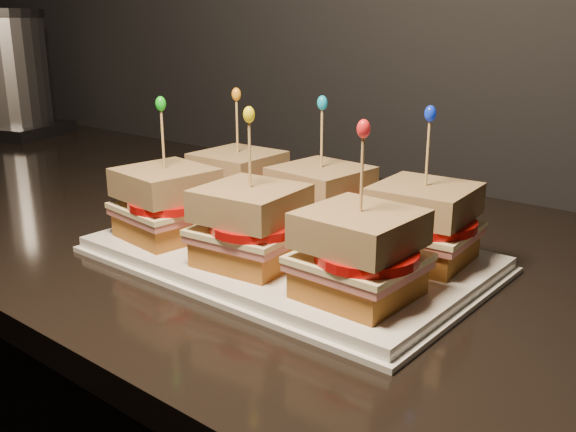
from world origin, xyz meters
The scene contains 48 objects.
granite_slab centered at (0.46, 1.66, 0.88)m, with size 2.49×0.70×0.03m, color black.
platter centered at (0.79, 1.58, 0.90)m, with size 0.43×0.26×0.02m, color white.
platter_rim centered at (0.79, 1.58, 0.90)m, with size 0.44×0.28×0.01m, color white.
sandwich_0_bread_bot centered at (0.66, 1.64, 0.92)m, with size 0.10×0.10×0.03m, color brown.
sandwich_0_ham centered at (0.66, 1.64, 0.94)m, with size 0.10×0.10×0.01m, color #B6544E.
sandwich_0_cheese centered at (0.66, 1.64, 0.95)m, with size 0.11×0.10×0.01m, color beige.
sandwich_0_tomato centered at (0.67, 1.64, 0.96)m, with size 0.10×0.10×0.01m, color #AE0B09.
sandwich_0_bread_top centered at (0.66, 1.64, 0.98)m, with size 0.10×0.10×0.03m, color #522B11.
sandwich_0_pick centered at (0.66, 1.64, 1.02)m, with size 0.00×0.00×0.09m, color tan.
sandwich_0_frill centered at (0.66, 1.64, 1.07)m, with size 0.01×0.01×0.02m, color orange.
sandwich_1_bread_bot centered at (0.79, 1.64, 0.92)m, with size 0.10×0.10×0.03m, color brown.
sandwich_1_ham centered at (0.79, 1.64, 0.94)m, with size 0.10×0.10×0.01m, color #B6544E.
sandwich_1_cheese centered at (0.79, 1.64, 0.95)m, with size 0.11×0.10×0.01m, color beige.
sandwich_1_tomato centered at (0.81, 1.64, 0.96)m, with size 0.10×0.10×0.01m, color #AE0B09.
sandwich_1_bread_top centered at (0.79, 1.64, 0.98)m, with size 0.10×0.10×0.03m, color #522B11.
sandwich_1_pick centered at (0.79, 1.64, 1.02)m, with size 0.00×0.00×0.09m, color tan.
sandwich_1_frill centered at (0.79, 1.64, 1.07)m, with size 0.01×0.01×0.02m, color #1092BC.
sandwich_2_bread_bot centered at (0.93, 1.64, 0.92)m, with size 0.10×0.10×0.03m, color brown.
sandwich_2_ham centered at (0.93, 1.64, 0.94)m, with size 0.10×0.10×0.01m, color #B6544E.
sandwich_2_cheese centered at (0.93, 1.64, 0.95)m, with size 0.11×0.10×0.01m, color beige.
sandwich_2_tomato centered at (0.94, 1.64, 0.96)m, with size 0.10×0.10×0.01m, color #AE0B09.
sandwich_2_bread_top centered at (0.93, 1.64, 0.98)m, with size 0.10×0.10×0.03m, color #522B11.
sandwich_2_pick centered at (0.93, 1.64, 1.02)m, with size 0.00×0.00×0.09m, color tan.
sandwich_2_frill centered at (0.93, 1.64, 1.07)m, with size 0.01×0.01×0.02m, color #0D2AE0.
sandwich_3_bread_bot centered at (0.66, 1.52, 0.92)m, with size 0.10×0.10×0.03m, color brown.
sandwich_3_ham centered at (0.66, 1.52, 0.94)m, with size 0.10×0.10×0.01m, color #B6544E.
sandwich_3_cheese centered at (0.66, 1.52, 0.95)m, with size 0.11×0.10×0.01m, color beige.
sandwich_3_tomato centered at (0.67, 1.52, 0.96)m, with size 0.10×0.10×0.01m, color #AE0B09.
sandwich_3_bread_top centered at (0.66, 1.52, 0.98)m, with size 0.10×0.10×0.03m, color #522B11.
sandwich_3_pick centered at (0.66, 1.52, 1.02)m, with size 0.00×0.00×0.09m, color tan.
sandwich_3_frill centered at (0.66, 1.52, 1.07)m, with size 0.01×0.01×0.02m, color #12B618.
sandwich_4_bread_bot centered at (0.79, 1.52, 0.92)m, with size 0.10×0.10×0.03m, color brown.
sandwich_4_ham centered at (0.79, 1.52, 0.94)m, with size 0.10×0.10×0.01m, color #B6544E.
sandwich_4_cheese centered at (0.79, 1.52, 0.95)m, with size 0.11×0.10×0.01m, color beige.
sandwich_4_tomato centered at (0.81, 1.52, 0.96)m, with size 0.10×0.10×0.01m, color #AE0B09.
sandwich_4_bread_top centered at (0.79, 1.52, 0.98)m, with size 0.10×0.10×0.03m, color #522B11.
sandwich_4_pick centered at (0.79, 1.52, 1.02)m, with size 0.00×0.00×0.09m, color tan.
sandwich_4_frill centered at (0.79, 1.52, 1.07)m, with size 0.01×0.01×0.02m, color yellow.
sandwich_5_bread_bot centered at (0.93, 1.52, 0.92)m, with size 0.10×0.10×0.03m, color brown.
sandwich_5_ham centered at (0.93, 1.52, 0.94)m, with size 0.10×0.10×0.01m, color #B6544E.
sandwich_5_cheese centered at (0.93, 1.52, 0.95)m, with size 0.11×0.10×0.01m, color beige.
sandwich_5_tomato centered at (0.94, 1.52, 0.96)m, with size 0.10×0.10×0.01m, color #AE0B09.
sandwich_5_bread_top centered at (0.93, 1.52, 0.98)m, with size 0.10×0.10×0.03m, color #522B11.
sandwich_5_pick centered at (0.93, 1.52, 1.02)m, with size 0.00×0.00×0.09m, color tan.
sandwich_5_frill centered at (0.93, 1.52, 1.07)m, with size 0.01×0.01×0.02m, color red.
appliance_base centered at (-0.26, 1.81, 0.91)m, with size 0.22×0.19×0.03m, color #262628.
appliance_body centered at (-0.26, 1.81, 1.04)m, with size 0.19×0.19×0.24m, color silver.
appliance centered at (-0.26, 1.81, 1.04)m, with size 0.22×0.19×0.29m, color silver, non-canonical shape.
Camera 1 is at (1.23, 1.05, 1.16)m, focal length 40.00 mm.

